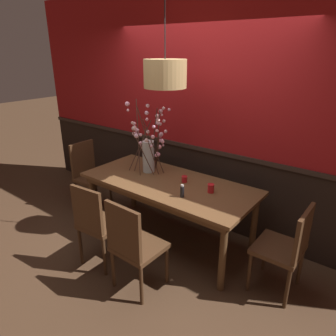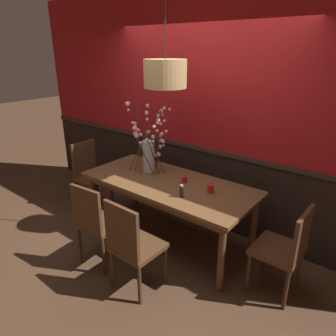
{
  "view_description": "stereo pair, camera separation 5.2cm",
  "coord_description": "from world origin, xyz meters",
  "px_view_note": "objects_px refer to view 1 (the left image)",
  "views": [
    {
      "loc": [
        2.0,
        -2.6,
        2.22
      ],
      "look_at": [
        0.0,
        0.0,
        0.95
      ],
      "focal_mm": 32.96,
      "sensor_mm": 36.0,
      "label": 1
    },
    {
      "loc": [
        2.04,
        -2.56,
        2.22
      ],
      "look_at": [
        0.0,
        0.0,
        0.95
      ],
      "focal_mm": 32.96,
      "sensor_mm": 36.0,
      "label": 2
    }
  ],
  "objects_px": {
    "chair_head_east_end": "(287,246)",
    "condiment_bottle": "(182,191)",
    "chair_near_side_right": "(133,243)",
    "chair_far_side_right": "(222,183)",
    "candle_holder_nearer_center": "(184,179)",
    "chair_head_west_end": "(88,172)",
    "dining_table": "(168,188)",
    "candle_holder_nearer_edge": "(211,188)",
    "chair_near_side_left": "(96,222)",
    "pendant_lamp": "(165,74)",
    "vase_with_blossoms": "(148,149)"
  },
  "relations": [
    {
      "from": "chair_far_side_right",
      "to": "candle_holder_nearer_center",
      "type": "bearing_deg",
      "value": -97.2
    },
    {
      "from": "chair_head_east_end",
      "to": "condiment_bottle",
      "type": "relative_size",
      "value": 6.6
    },
    {
      "from": "chair_far_side_right",
      "to": "condiment_bottle",
      "type": "height_order",
      "value": "chair_far_side_right"
    },
    {
      "from": "chair_head_west_end",
      "to": "chair_head_east_end",
      "type": "height_order",
      "value": "chair_head_west_end"
    },
    {
      "from": "chair_near_side_left",
      "to": "vase_with_blossoms",
      "type": "relative_size",
      "value": 1.08
    },
    {
      "from": "chair_head_west_end",
      "to": "chair_far_side_right",
      "type": "relative_size",
      "value": 1.04
    },
    {
      "from": "chair_near_side_right",
      "to": "pendant_lamp",
      "type": "relative_size",
      "value": 0.87
    },
    {
      "from": "chair_near_side_left",
      "to": "candle_holder_nearer_center",
      "type": "height_order",
      "value": "chair_near_side_left"
    },
    {
      "from": "chair_near_side_right",
      "to": "vase_with_blossoms",
      "type": "distance_m",
      "value": 1.31
    },
    {
      "from": "chair_near_side_left",
      "to": "dining_table",
      "type": "bearing_deg",
      "value": 70.37
    },
    {
      "from": "candle_holder_nearer_edge",
      "to": "pendant_lamp",
      "type": "distance_m",
      "value": 1.29
    },
    {
      "from": "candle_holder_nearer_edge",
      "to": "pendant_lamp",
      "type": "height_order",
      "value": "pendant_lamp"
    },
    {
      "from": "dining_table",
      "to": "candle_holder_nearer_center",
      "type": "height_order",
      "value": "candle_holder_nearer_center"
    },
    {
      "from": "chair_near_side_left",
      "to": "condiment_bottle",
      "type": "distance_m",
      "value": 0.95
    },
    {
      "from": "chair_far_side_right",
      "to": "chair_head_west_end",
      "type": "bearing_deg",
      "value": -152.7
    },
    {
      "from": "chair_head_west_end",
      "to": "condiment_bottle",
      "type": "distance_m",
      "value": 1.85
    },
    {
      "from": "chair_near_side_right",
      "to": "condiment_bottle",
      "type": "relative_size",
      "value": 6.91
    },
    {
      "from": "chair_near_side_right",
      "to": "chair_head_west_end",
      "type": "height_order",
      "value": "chair_head_west_end"
    },
    {
      "from": "dining_table",
      "to": "vase_with_blossoms",
      "type": "distance_m",
      "value": 0.55
    },
    {
      "from": "chair_head_west_end",
      "to": "condiment_bottle",
      "type": "relative_size",
      "value": 7.01
    },
    {
      "from": "chair_head_west_end",
      "to": "chair_near_side_left",
      "type": "relative_size",
      "value": 1.02
    },
    {
      "from": "chair_near_side_right",
      "to": "candle_holder_nearer_center",
      "type": "height_order",
      "value": "chair_near_side_right"
    },
    {
      "from": "pendant_lamp",
      "to": "chair_head_east_end",
      "type": "bearing_deg",
      "value": -1.8
    },
    {
      "from": "condiment_bottle",
      "to": "chair_far_side_right",
      "type": "bearing_deg",
      "value": 95.27
    },
    {
      "from": "chair_head_west_end",
      "to": "condiment_bottle",
      "type": "xyz_separation_m",
      "value": [
        1.81,
        -0.21,
        0.3
      ]
    },
    {
      "from": "chair_near_side_left",
      "to": "condiment_bottle",
      "type": "xyz_separation_m",
      "value": [
        0.66,
        0.62,
        0.31
      ]
    },
    {
      "from": "chair_head_west_end",
      "to": "candle_holder_nearer_edge",
      "type": "height_order",
      "value": "chair_head_west_end"
    },
    {
      "from": "chair_head_east_end",
      "to": "condiment_bottle",
      "type": "distance_m",
      "value": 1.12
    },
    {
      "from": "dining_table",
      "to": "candle_holder_nearer_edge",
      "type": "distance_m",
      "value": 0.56
    },
    {
      "from": "chair_near_side_right",
      "to": "condiment_bottle",
      "type": "distance_m",
      "value": 0.73
    },
    {
      "from": "candle_holder_nearer_center",
      "to": "candle_holder_nearer_edge",
      "type": "relative_size",
      "value": 0.8
    },
    {
      "from": "chair_near_side_right",
      "to": "vase_with_blossoms",
      "type": "height_order",
      "value": "vase_with_blossoms"
    },
    {
      "from": "chair_head_west_end",
      "to": "candle_holder_nearer_center",
      "type": "relative_size",
      "value": 12.63
    },
    {
      "from": "chair_far_side_right",
      "to": "pendant_lamp",
      "type": "xyz_separation_m",
      "value": [
        -0.31,
        -0.85,
        1.45
      ]
    },
    {
      "from": "chair_far_side_right",
      "to": "condiment_bottle",
      "type": "relative_size",
      "value": 6.72
    },
    {
      "from": "dining_table",
      "to": "chair_near_side_right",
      "type": "distance_m",
      "value": 0.93
    },
    {
      "from": "pendant_lamp",
      "to": "dining_table",
      "type": "bearing_deg",
      "value": -22.8
    },
    {
      "from": "dining_table",
      "to": "candle_holder_nearer_edge",
      "type": "bearing_deg",
      "value": 5.7
    },
    {
      "from": "chair_far_side_right",
      "to": "vase_with_blossoms",
      "type": "distance_m",
      "value": 1.13
    },
    {
      "from": "chair_far_side_right",
      "to": "candle_holder_nearer_edge",
      "type": "xyz_separation_m",
      "value": [
        0.28,
        -0.82,
        0.3
      ]
    },
    {
      "from": "chair_near_side_right",
      "to": "pendant_lamp",
      "type": "xyz_separation_m",
      "value": [
        -0.32,
        0.9,
        1.45
      ]
    },
    {
      "from": "chair_near_side_right",
      "to": "chair_head_west_end",
      "type": "relative_size",
      "value": 0.99
    },
    {
      "from": "chair_near_side_right",
      "to": "chair_head_east_end",
      "type": "distance_m",
      "value": 1.43
    },
    {
      "from": "chair_near_side_left",
      "to": "pendant_lamp",
      "type": "height_order",
      "value": "pendant_lamp"
    },
    {
      "from": "chair_head_east_end",
      "to": "candle_holder_nearer_center",
      "type": "bearing_deg",
      "value": 174.28
    },
    {
      "from": "chair_near_side_right",
      "to": "chair_near_side_left",
      "type": "distance_m",
      "value": 0.57
    },
    {
      "from": "dining_table",
      "to": "chair_near_side_right",
      "type": "xyz_separation_m",
      "value": [
        0.27,
        -0.88,
        -0.17
      ]
    },
    {
      "from": "candle_holder_nearer_edge",
      "to": "condiment_bottle",
      "type": "bearing_deg",
      "value": -122.91
    },
    {
      "from": "vase_with_blossoms",
      "to": "chair_near_side_right",
      "type": "bearing_deg",
      "value": -56.48
    },
    {
      "from": "vase_with_blossoms",
      "to": "chair_far_side_right",
      "type": "bearing_deg",
      "value": 49.38
    }
  ]
}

